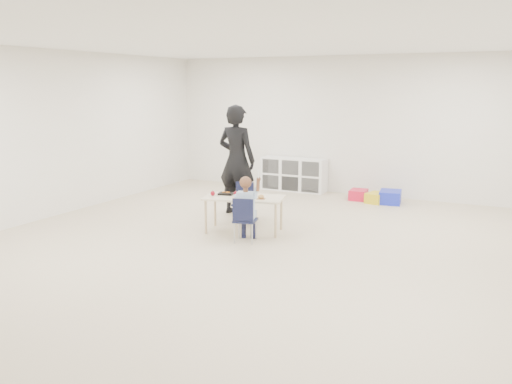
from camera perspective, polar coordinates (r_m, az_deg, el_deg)
The scene contains 16 objects.
room at distance 7.02m, azimuth -0.31°, elevation 4.58°, with size 9.00×9.02×2.80m.
table at distance 8.27m, azimuth -1.27°, elevation -2.33°, with size 1.30×0.86×0.55m.
chair_near at distance 7.73m, azimuth -1.13°, elevation -2.90°, with size 0.32×0.30×0.65m, color black, non-canonical shape.
chair_far at distance 8.78m, azimuth -1.39°, elevation -1.19°, with size 0.32×0.30×0.65m, color black, non-canonical shape.
child at distance 7.69m, azimuth -1.13°, elevation -1.53°, with size 0.44×0.44×1.03m, color #B6D0F6, non-canonical shape.
lunch_tray_near at distance 8.22m, azimuth -0.82°, elevation -0.38°, with size 0.22×0.16×0.03m, color black.
lunch_tray_far at distance 8.38m, azimuth -3.20°, elevation -0.18°, with size 0.22×0.16×0.03m, color black.
milk_carton at distance 8.07m, azimuth -1.45°, elevation -0.35°, with size 0.07×0.07×0.10m, color white.
bread_roll at distance 8.04m, azimuth 0.54°, elevation -0.50°, with size 0.09×0.09×0.07m, color #B38049.
apple_near at distance 8.27m, azimuth -2.13°, elevation -0.17°, with size 0.07×0.07×0.07m, color maroon.
apple_far at distance 8.31m, azimuth -4.58°, elevation -0.14°, with size 0.07×0.07×0.07m, color maroon.
cubby_shelf at distance 11.52m, azimuth 3.98°, elevation 1.87°, with size 1.40×0.40×0.70m, color white.
adult at distance 9.33m, azimuth -2.05°, elevation 3.39°, with size 0.69×0.45×1.89m, color black.
bin_red at distance 10.80m, azimuth 10.72°, elevation -0.28°, with size 0.31×0.40×0.20m, color red.
bin_yellow at distance 10.57m, azimuth 12.56°, elevation -0.61°, with size 0.31×0.40×0.20m, color gold.
bin_blue at distance 10.59m, azimuth 13.95°, elevation -0.52°, with size 0.39×0.50×0.24m, color #1926BB.
Camera 1 is at (3.15, -6.23, 2.20)m, focal length 38.00 mm.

